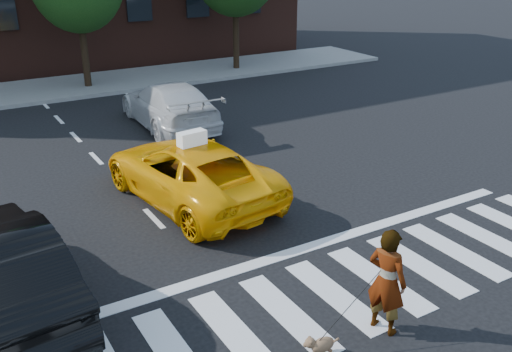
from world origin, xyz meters
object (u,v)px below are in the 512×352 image
Objects in this scene: white_suv at (169,105)px; dog at (320,345)px; taxi at (190,171)px; woman at (387,281)px.

white_suv is 9.68× the size of dog.
white_suv reaches higher than dog.
white_suv is 11.90m from dog.
white_suv is at bearing -115.52° from taxi.
taxi reaches higher than dog.
taxi is 9.75× the size of dog.
white_suv is 2.88× the size of woman.
dog is at bearing 72.29° from woman.
dog is (-0.70, -6.01, -0.53)m from taxi.
woman is 1.40m from dog.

